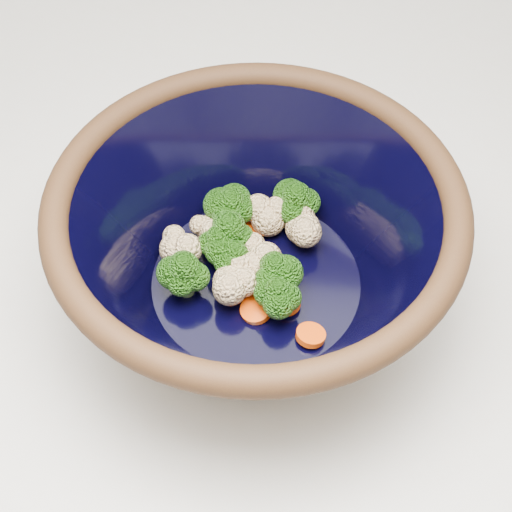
{
  "coord_description": "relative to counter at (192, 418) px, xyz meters",
  "views": [
    {
      "loc": [
        0.15,
        -0.46,
        1.47
      ],
      "look_at": [
        0.11,
        -0.08,
        0.97
      ],
      "focal_mm": 50.0,
      "sensor_mm": 36.0,
      "label": 1
    }
  ],
  "objects": [
    {
      "name": "counter",
      "position": [
        0.0,
        0.0,
        0.0
      ],
      "size": [
        1.2,
        1.2,
        0.9
      ],
      "primitive_type": "cube",
      "color": "silver",
      "rests_on": "ground"
    },
    {
      "name": "mixing_bowl",
      "position": [
        0.11,
        -0.08,
        0.53
      ],
      "size": [
        0.36,
        0.36,
        0.15
      ],
      "rotation": [
        0.0,
        0.0,
        -0.09
      ],
      "color": "black",
      "rests_on": "counter"
    },
    {
      "name": "vegetable_pile",
      "position": [
        0.09,
        -0.06,
        0.51
      ],
      "size": [
        0.16,
        0.17,
        0.06
      ],
      "color": "#608442",
      "rests_on": "mixing_bowl"
    }
  ]
}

